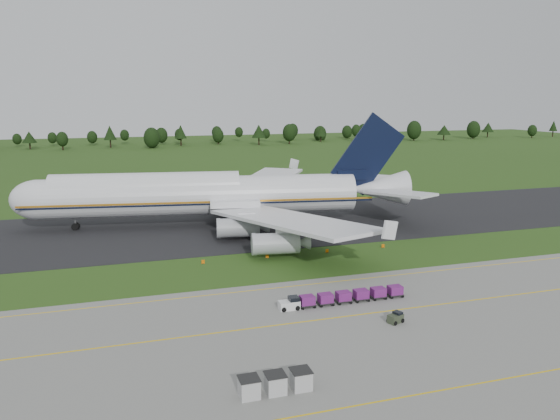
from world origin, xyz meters
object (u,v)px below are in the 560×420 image
object	(u,v)px
uld_row	(275,383)
edge_markers	(298,254)
baggage_train	(341,297)
utility_cart	(395,319)
aircraft	(209,194)

from	to	relation	value
uld_row	edge_markers	size ratio (longest dim) A/B	0.21
baggage_train	utility_cart	world-z (taller)	baggage_train
aircraft	utility_cart	xyz separation A→B (m)	(11.90, -55.52, -5.96)
baggage_train	utility_cart	xyz separation A→B (m)	(3.57, -7.55, -0.32)
utility_cart	aircraft	bearing A→B (deg)	102.09
baggage_train	uld_row	distance (m)	23.00
aircraft	uld_row	xyz separation A→B (m)	(-5.89, -66.05, -5.54)
baggage_train	edge_markers	size ratio (longest dim) A/B	0.53
aircraft	baggage_train	distance (m)	49.02
edge_markers	utility_cart	bearing A→B (deg)	-86.69
aircraft	utility_cart	distance (m)	57.09
aircraft	edge_markers	bearing A→B (deg)	-68.48
baggage_train	utility_cart	size ratio (longest dim) A/B	8.20
edge_markers	uld_row	bearing A→B (deg)	-111.76
utility_cart	uld_row	size ratio (longest dim) A/B	0.31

